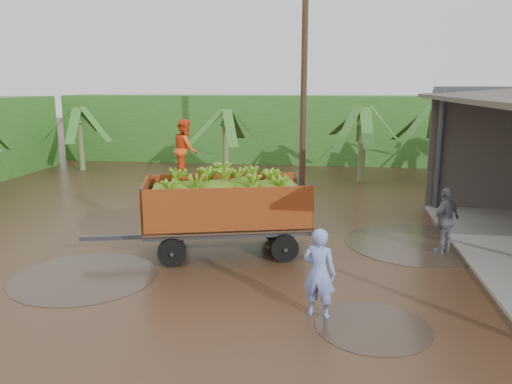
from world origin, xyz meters
TOP-DOWN VIEW (x-y plane):
  - ground at (0.00, 0.00)m, footprint 100.00×100.00m
  - hedge_north at (-2.00, 16.00)m, footprint 22.00×3.00m
  - banana_trailer at (-0.85, 0.31)m, footprint 5.67×2.93m
  - man_blue at (1.56, -2.96)m, footprint 0.70×0.55m
  - man_grey at (4.61, 1.08)m, footprint 1.00×0.98m
  - utility_pole at (0.63, 8.32)m, footprint 1.20×0.24m
  - banana_plants at (-6.45, 4.46)m, footprint 24.20×20.48m

SIDE VIEW (x-z plane):
  - ground at x=0.00m, z-range 0.00..0.00m
  - man_blue at x=1.56m, z-range 0.00..1.68m
  - man_grey at x=4.61m, z-range 0.00..1.68m
  - banana_trailer at x=-0.85m, z-range -0.45..2.91m
  - banana_plants at x=-6.45m, z-range -0.25..3.75m
  - hedge_north at x=-2.00m, z-range 0.00..3.60m
  - utility_pole at x=0.63m, z-range 0.06..8.19m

